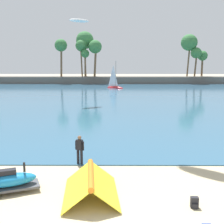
% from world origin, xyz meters
% --- Properties ---
extents(sea, '(220.00, 103.27, 0.06)m').
position_xyz_m(sea, '(0.00, 59.47, 0.03)').
color(sea, '#33607F').
rests_on(sea, ground).
extents(palm_headland, '(115.61, 6.56, 13.50)m').
position_xyz_m(palm_headland, '(-0.39, 71.09, 3.25)').
color(palm_headland, '#605B54').
rests_on(palm_headland, ground).
extents(folded_kite, '(2.55, 3.64, 1.03)m').
position_xyz_m(folded_kite, '(-0.88, 4.14, 0.68)').
color(folded_kite, yellow).
rests_on(folded_kite, ground).
extents(watercraft_on_trailer, '(2.79, 1.88, 1.28)m').
position_xyz_m(watercraft_on_trailer, '(-4.53, 4.46, 0.52)').
color(watercraft_on_trailer, '#4C4C51').
rests_on(watercraft_on_trailer, ground).
extents(person_at_waterline, '(0.51, 0.32, 1.67)m').
position_xyz_m(person_at_waterline, '(-1.78, 8.00, 0.89)').
color(person_at_waterline, black).
rests_on(person_at_waterline, ground).
extents(backpack_near_kite, '(0.31, 0.28, 0.44)m').
position_xyz_m(backpack_near_kite, '(3.26, 3.09, 0.21)').
color(backpack_near_kite, '#232328').
rests_on(backpack_near_kite, ground).
extents(sailboat_toward_headland, '(4.09, 3.67, 6.14)m').
position_xyz_m(sailboat_toward_headland, '(0.31, 56.11, 0.61)').
color(sailboat_toward_headland, red).
rests_on(sailboat_toward_headland, sea).
extents(kite_aloft_high_over_bay, '(2.96, 2.48, 0.52)m').
position_xyz_m(kite_aloft_high_over_bay, '(-4.50, 33.03, 11.02)').
color(kite_aloft_high_over_bay, white).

